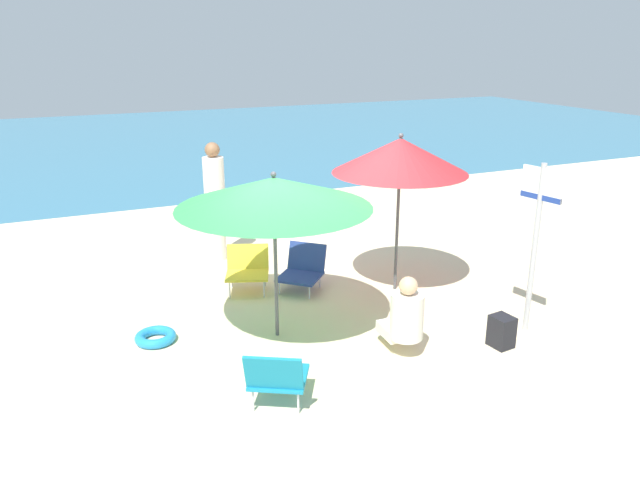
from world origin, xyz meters
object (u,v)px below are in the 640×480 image
(beach_chair_a, at_px, (303,268))
(person_b, at_px, (215,201))
(beach_chair_b, at_px, (277,376))
(swim_ring, at_px, (155,337))
(beach_bag, at_px, (501,331))
(umbrella_green, at_px, (274,193))
(beach_chair_c, at_px, (248,267))
(person_a, at_px, (405,317))
(umbrella_red, at_px, (400,156))
(warning_sign, at_px, (537,224))

(beach_chair_a, height_order, person_b, person_b)
(beach_chair_b, xyz_separation_m, swim_ring, (-0.78, 1.69, -0.26))
(person_b, bearing_deg, beach_bag, 103.37)
(umbrella_green, distance_m, beach_chair_a, 1.91)
(swim_ring, bearing_deg, beach_bag, -25.44)
(beach_chair_c, distance_m, person_a, 2.47)
(umbrella_red, xyz_separation_m, swim_ring, (-3.11, -0.21, -1.71))
(person_a, xyz_separation_m, swim_ring, (-2.32, 1.29, -0.36))
(warning_sign, bearing_deg, swim_ring, 148.39)
(person_a, distance_m, beach_bag, 1.09)
(person_a, xyz_separation_m, warning_sign, (1.53, -0.11, 0.83))
(beach_chair_a, bearing_deg, umbrella_red, 107.56)
(umbrella_red, relative_size, beach_chair_b, 2.75)
(beach_bag, bearing_deg, beach_chair_a, 119.55)
(umbrella_red, height_order, person_b, umbrella_red)
(person_b, distance_m, warning_sign, 4.49)
(beach_chair_c, xyz_separation_m, person_a, (0.97, -2.27, 0.11))
(swim_ring, relative_size, beach_bag, 1.28)
(person_b, bearing_deg, umbrella_red, 116.91)
(beach_bag, bearing_deg, warning_sign, 20.75)
(umbrella_green, xyz_separation_m, umbrella_red, (1.85, 0.60, 0.14))
(beach_chair_a, xyz_separation_m, warning_sign, (1.83, -2.13, 0.97))
(umbrella_red, relative_size, person_b, 1.17)
(swim_ring, bearing_deg, umbrella_red, 3.95)
(beach_chair_b, height_order, warning_sign, warning_sign)
(beach_chair_a, height_order, warning_sign, warning_sign)
(warning_sign, bearing_deg, beach_bag, -170.94)
(person_a, relative_size, swim_ring, 1.96)
(person_b, relative_size, swim_ring, 3.93)
(umbrella_green, bearing_deg, umbrella_red, 18.01)
(umbrella_red, bearing_deg, swim_ring, -176.05)
(beach_chair_a, xyz_separation_m, beach_chair_b, (-1.25, -2.42, 0.04))
(person_a, bearing_deg, person_b, 19.33)
(umbrella_green, distance_m, person_b, 2.75)
(person_a, relative_size, warning_sign, 0.46)
(beach_chair_a, height_order, beach_chair_c, same)
(umbrella_red, distance_m, beach_bag, 2.42)
(beach_chair_a, relative_size, beach_bag, 2.26)
(beach_chair_a, relative_size, beach_chair_c, 1.13)
(person_a, xyz_separation_m, beach_bag, (1.02, -0.30, -0.24))
(umbrella_red, relative_size, person_a, 2.35)
(umbrella_green, distance_m, beach_bag, 2.81)
(umbrella_red, distance_m, beach_chair_a, 1.91)
(beach_chair_b, height_order, beach_bag, beach_chair_b)
(umbrella_green, height_order, person_a, umbrella_green)
(beach_chair_a, bearing_deg, beach_bag, 72.68)
(person_a, height_order, swim_ring, person_a)
(beach_chair_c, relative_size, swim_ring, 1.57)
(beach_chair_b, height_order, person_a, person_a)
(beach_bag, bearing_deg, swim_ring, 154.56)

